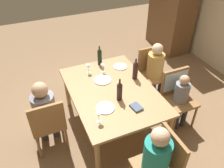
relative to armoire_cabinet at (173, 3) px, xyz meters
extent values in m
plane|color=#846647|center=(1.92, -2.33, -1.10)|extent=(10.00, 10.00, 0.00)
cube|color=brown|center=(0.00, 0.00, -0.05)|extent=(1.10, 0.56, 2.10)
cube|color=#A87F51|center=(1.92, -2.33, -0.39)|extent=(1.64, 1.17, 0.04)
cylinder|color=#A87F51|center=(1.17, -2.85, -0.76)|extent=(0.07, 0.07, 0.68)
cylinder|color=#A87F51|center=(2.67, -2.85, -0.76)|extent=(0.07, 0.07, 0.68)
cylinder|color=#A87F51|center=(1.17, -1.82, -0.76)|extent=(0.07, 0.07, 0.68)
cylinder|color=#A87F51|center=(2.67, -1.82, -0.76)|extent=(0.07, 0.07, 0.68)
cylinder|color=olive|center=(2.93, -2.14, -0.88)|extent=(0.04, 0.04, 0.44)
cube|color=olive|center=(3.12, -2.13, -0.40)|extent=(0.44, 0.04, 0.44)
cylinder|color=olive|center=(1.73, -3.49, -0.88)|extent=(0.04, 0.04, 0.44)
cylinder|color=olive|center=(1.73, -3.11, -0.88)|extent=(0.04, 0.04, 0.44)
cylinder|color=olive|center=(2.11, -3.49, -0.88)|extent=(0.04, 0.04, 0.44)
cylinder|color=olive|center=(2.11, -3.11, -0.88)|extent=(0.04, 0.04, 0.44)
cube|color=olive|center=(1.92, -3.30, -0.64)|extent=(0.44, 0.44, 0.04)
cube|color=olive|center=(2.12, -3.30, -0.40)|extent=(0.04, 0.44, 0.44)
cylinder|color=olive|center=(1.74, -1.18, -0.88)|extent=(0.04, 0.04, 0.44)
cylinder|color=olive|center=(1.74, -1.56, -0.88)|extent=(0.04, 0.04, 0.44)
cylinder|color=olive|center=(1.36, -1.18, -0.88)|extent=(0.04, 0.04, 0.44)
cylinder|color=olive|center=(1.36, -1.56, -0.88)|extent=(0.04, 0.04, 0.44)
cube|color=olive|center=(1.55, -1.37, -0.64)|extent=(0.44, 0.44, 0.04)
cube|color=olive|center=(1.35, -1.37, -0.40)|extent=(0.04, 0.44, 0.44)
cylinder|color=olive|center=(2.48, -1.18, -0.88)|extent=(0.04, 0.04, 0.44)
cylinder|color=olive|center=(2.48, -1.56, -0.88)|extent=(0.04, 0.04, 0.44)
cylinder|color=olive|center=(2.10, -1.18, -0.88)|extent=(0.04, 0.04, 0.44)
cylinder|color=olive|center=(2.10, -1.56, -0.88)|extent=(0.04, 0.04, 0.44)
cube|color=olive|center=(2.29, -1.37, -0.64)|extent=(0.44, 0.44, 0.04)
cube|color=olive|center=(2.09, -1.37, -0.40)|extent=(0.04, 0.44, 0.44)
cube|color=#ADC6D6|center=(2.09, -1.37, -0.38)|extent=(0.07, 0.40, 0.31)
cylinder|color=teal|center=(3.12, -2.33, -0.41)|extent=(0.29, 0.29, 0.45)
sphere|color=beige|center=(3.12, -2.33, -0.09)|extent=(0.20, 0.20, 0.20)
cylinder|color=#33333D|center=(1.78, -3.39, -0.87)|extent=(0.11, 0.11, 0.46)
cylinder|color=#33333D|center=(1.78, -3.21, -0.87)|extent=(0.11, 0.11, 0.46)
cylinder|color=gray|center=(1.92, -3.30, -0.41)|extent=(0.30, 0.30, 0.46)
sphere|color=tan|center=(1.92, -3.30, -0.07)|extent=(0.20, 0.20, 0.20)
cylinder|color=#33333D|center=(1.68, -1.29, -0.87)|extent=(0.10, 0.10, 0.46)
cylinder|color=#33333D|center=(1.68, -1.45, -0.87)|extent=(0.10, 0.10, 0.46)
cylinder|color=tan|center=(1.55, -1.37, -0.42)|extent=(0.28, 0.28, 0.43)
sphere|color=beige|center=(1.55, -1.37, -0.11)|extent=(0.19, 0.19, 0.19)
cylinder|color=#33333D|center=(2.39, -1.31, -0.87)|extent=(0.08, 0.08, 0.46)
cylinder|color=#33333D|center=(2.39, -1.43, -0.87)|extent=(0.08, 0.08, 0.46)
cylinder|color=gray|center=(2.29, -1.37, -0.47)|extent=(0.22, 0.22, 0.33)
sphere|color=tan|center=(2.29, -1.37, -0.23)|extent=(0.14, 0.14, 0.14)
cylinder|color=black|center=(1.80, -1.90, -0.26)|extent=(0.08, 0.08, 0.23)
sphere|color=black|center=(1.80, -1.90, -0.13)|extent=(0.08, 0.08, 0.08)
cylinder|color=black|center=(1.80, -1.90, -0.07)|extent=(0.03, 0.03, 0.09)
cylinder|color=black|center=(2.15, -2.33, -0.26)|extent=(0.08, 0.08, 0.22)
sphere|color=black|center=(2.15, -2.33, -0.14)|extent=(0.08, 0.08, 0.08)
cylinder|color=black|center=(2.15, -2.33, -0.08)|extent=(0.03, 0.03, 0.09)
cylinder|color=black|center=(1.21, -2.25, -0.26)|extent=(0.07, 0.07, 0.23)
sphere|color=black|center=(1.21, -2.25, -0.13)|extent=(0.07, 0.07, 0.07)
cylinder|color=black|center=(1.21, -2.25, -0.08)|extent=(0.03, 0.03, 0.08)
cylinder|color=silver|center=(2.43, -2.73, -0.37)|extent=(0.06, 0.06, 0.00)
cylinder|color=silver|center=(2.43, -2.73, -0.33)|extent=(0.01, 0.01, 0.07)
cone|color=silver|center=(2.43, -2.73, -0.26)|extent=(0.07, 0.07, 0.07)
cylinder|color=silver|center=(1.45, -2.29, -0.37)|extent=(0.06, 0.06, 0.00)
cylinder|color=silver|center=(1.45, -2.29, -0.33)|extent=(0.01, 0.01, 0.07)
cone|color=silver|center=(1.45, -2.29, -0.26)|extent=(0.07, 0.07, 0.07)
cylinder|color=silver|center=(1.37, -2.50, -0.37)|extent=(0.06, 0.06, 0.00)
cylinder|color=silver|center=(1.37, -2.50, -0.33)|extent=(0.01, 0.01, 0.07)
cone|color=silver|center=(1.37, -2.50, -0.26)|extent=(0.07, 0.07, 0.07)
cylinder|color=white|center=(1.42, -1.97, -0.37)|extent=(0.22, 0.22, 0.01)
cylinder|color=white|center=(2.24, -2.57, -0.37)|extent=(0.24, 0.24, 0.01)
cylinder|color=white|center=(1.66, -2.38, -0.37)|extent=(0.27, 0.27, 0.01)
cube|color=#4C5B75|center=(2.40, -2.20, -0.36)|extent=(0.18, 0.14, 0.03)
camera|label=1|loc=(4.27, -3.35, 1.68)|focal=36.56mm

